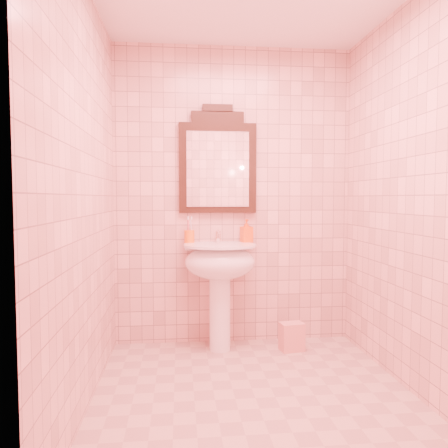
{
  "coord_description": "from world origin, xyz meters",
  "views": [
    {
      "loc": [
        -0.46,
        -2.59,
        1.23
      ],
      "look_at": [
        -0.14,
        0.55,
        1.04
      ],
      "focal_mm": 35.0,
      "sensor_mm": 36.0,
      "label": 1
    }
  ],
  "objects": [
    {
      "name": "pedestal_sink",
      "position": [
        -0.14,
        0.87,
        0.66
      ],
      "size": [
        0.58,
        0.58,
        0.86
      ],
      "color": "white",
      "rests_on": "floor"
    },
    {
      "name": "floor",
      "position": [
        0.0,
        0.0,
        0.0
      ],
      "size": [
        2.2,
        2.2,
        0.0
      ],
      "primitive_type": "plane",
      "color": "#C5A58E",
      "rests_on": "ground"
    },
    {
      "name": "back_wall",
      "position": [
        0.0,
        1.1,
        1.25
      ],
      "size": [
        2.0,
        0.02,
        2.5
      ],
      "primitive_type": "cube",
      "color": "beige",
      "rests_on": "floor"
    },
    {
      "name": "soap_dispenser",
      "position": [
        0.1,
        1.02,
        0.96
      ],
      "size": [
        0.11,
        0.11,
        0.19
      ],
      "primitive_type": "imported",
      "rotation": [
        0.0,
        0.0,
        0.24
      ],
      "color": "#DF5112",
      "rests_on": "pedestal_sink"
    },
    {
      "name": "mirror",
      "position": [
        -0.14,
        1.07,
        1.52
      ],
      "size": [
        0.65,
        0.06,
        0.9
      ],
      "color": "black",
      "rests_on": "back_wall"
    },
    {
      "name": "faucet",
      "position": [
        -0.14,
        1.01,
        0.92
      ],
      "size": [
        0.04,
        0.16,
        0.11
      ],
      "color": "white",
      "rests_on": "pedestal_sink"
    },
    {
      "name": "towel",
      "position": [
        0.44,
        0.8,
        0.11
      ],
      "size": [
        0.2,
        0.15,
        0.23
      ],
      "primitive_type": "cube",
      "rotation": [
        0.0,
        0.0,
        0.16
      ],
      "color": "#E79F87",
      "rests_on": "floor"
    },
    {
      "name": "toothbrush_cup",
      "position": [
        -0.38,
        1.02,
        0.92
      ],
      "size": [
        0.08,
        0.08,
        0.19
      ],
      "rotation": [
        0.0,
        0.0,
        -0.16
      ],
      "color": "orange",
      "rests_on": "pedestal_sink"
    }
  ]
}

